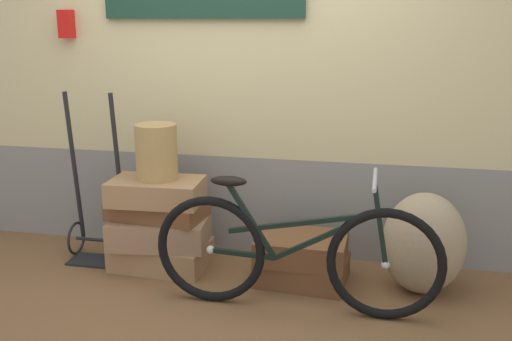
% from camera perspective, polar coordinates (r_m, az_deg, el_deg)
% --- Properties ---
extents(ground, '(9.77, 5.20, 0.06)m').
position_cam_1_polar(ground, '(3.81, -3.70, -12.45)').
color(ground, brown).
extents(station_building, '(7.77, 0.74, 2.63)m').
position_cam_1_polar(station_building, '(4.23, -0.69, 9.37)').
color(station_building, gray).
rests_on(station_building, ground).
extents(suitcase_0, '(0.67, 0.45, 0.18)m').
position_cam_1_polar(suitcase_0, '(4.21, -9.22, -8.09)').
color(suitcase_0, '#9E754C').
rests_on(suitcase_0, ground).
extents(suitcase_1, '(0.70, 0.49, 0.19)m').
position_cam_1_polar(suitcase_1, '(4.12, -9.39, -5.87)').
color(suitcase_1, '#937051').
rests_on(suitcase_1, suitcase_0).
extents(suitcase_2, '(0.68, 0.43, 0.12)m').
position_cam_1_polar(suitcase_2, '(4.10, -9.58, -3.75)').
color(suitcase_2, brown).
rests_on(suitcase_2, suitcase_1).
extents(suitcase_3, '(0.64, 0.41, 0.16)m').
position_cam_1_polar(suitcase_3, '(4.02, -9.70, -2.01)').
color(suitcase_3, '#9E754C').
rests_on(suitcase_3, suitcase_2).
extents(suitcase_4, '(0.61, 0.48, 0.16)m').
position_cam_1_polar(suitcase_4, '(3.95, 4.54, -9.65)').
color(suitcase_4, brown).
rests_on(suitcase_4, ground).
extents(suitcase_5, '(0.59, 0.44, 0.16)m').
position_cam_1_polar(suitcase_5, '(3.88, 4.50, -7.56)').
color(suitcase_5, brown).
rests_on(suitcase_5, suitcase_4).
extents(wicker_basket, '(0.28, 0.28, 0.38)m').
position_cam_1_polar(wicker_basket, '(3.98, -9.70, 1.81)').
color(wicker_basket, '#A8844C').
rests_on(wicker_basket, suitcase_3).
extents(luggage_trolley, '(0.42, 0.34, 1.22)m').
position_cam_1_polar(luggage_trolley, '(4.39, -15.17, -4.55)').
color(luggage_trolley, black).
rests_on(luggage_trolley, ground).
extents(burlap_sack, '(0.52, 0.44, 0.66)m').
position_cam_1_polar(burlap_sack, '(3.85, 16.06, -6.86)').
color(burlap_sack, '#9E8966').
rests_on(burlap_sack, ground).
extents(bicycle, '(1.72, 0.46, 0.85)m').
position_cam_1_polar(bicycle, '(3.48, 3.78, -8.12)').
color(bicycle, black).
rests_on(bicycle, ground).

